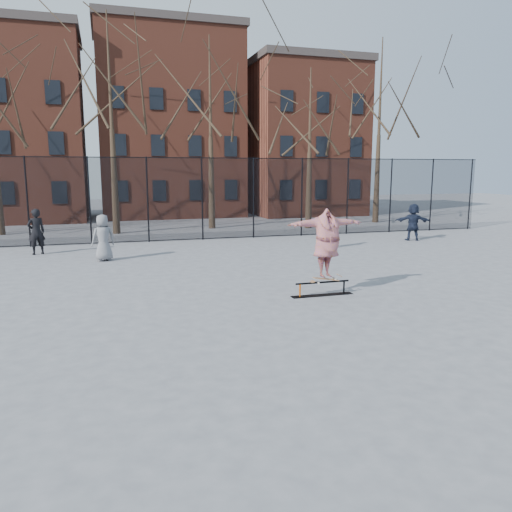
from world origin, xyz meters
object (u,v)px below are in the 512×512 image
object	(u,v)px
skate_rail	(322,290)
bystander_navy	(413,222)
bystander_black	(36,232)
bystander_white	(329,230)
skateboard	(326,280)
skater	(327,244)
bystander_grey	(103,238)

from	to	relation	value
skate_rail	bystander_navy	xyz separation A→B (m)	(8.69, 8.65, 0.75)
bystander_black	bystander_white	bearing A→B (deg)	149.48
skate_rail	bystander_navy	size ratio (longest dim) A/B	0.99
bystander_black	skate_rail	bearing A→B (deg)	109.97
bystander_navy	skateboard	bearing A→B (deg)	66.77
bystander_white	bystander_black	bearing A→B (deg)	-3.06
skateboard	bystander_navy	distance (m)	12.20
skate_rail	bystander_black	world-z (taller)	bystander_black
skate_rail	skater	distance (m)	1.27
skate_rail	bystander_white	distance (m)	8.42
skate_rail	skater	world-z (taller)	skater
bystander_navy	bystander_white	bearing A→B (deg)	34.31
skateboard	bystander_black	distance (m)	12.70
skateboard	bystander_white	xyz separation A→B (m)	(3.61, 7.53, 0.35)
skate_rail	bystander_navy	world-z (taller)	bystander_navy
bystander_grey	skater	bearing A→B (deg)	112.87
skateboard	skater	world-z (taller)	skater
skateboard	bystander_black	xyz separation A→B (m)	(-8.40, 9.52, 0.49)
skater	bystander_navy	world-z (taller)	skater
bystander_navy	bystander_black	bearing A→B (deg)	18.63
skater	bystander_grey	size ratio (longest dim) A/B	1.31
bystander_grey	bystander_white	bearing A→B (deg)	165.81
skater	bystander_navy	distance (m)	12.20
skate_rail	bystander_black	distance (m)	12.65
bystander_black	bystander_navy	bearing A→B (deg)	155.98
skateboard	bystander_grey	xyz separation A→B (m)	(-5.82, 7.24, 0.44)
skater	bystander_grey	distance (m)	9.30
skater	bystander_navy	size ratio (longest dim) A/B	1.28
bystander_black	bystander_navy	xyz separation A→B (m)	(16.99, -0.86, -0.03)
bystander_grey	bystander_navy	world-z (taller)	bystander_navy
skater	bystander_black	distance (m)	12.70
bystander_white	bystander_grey	bearing A→B (deg)	8.10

